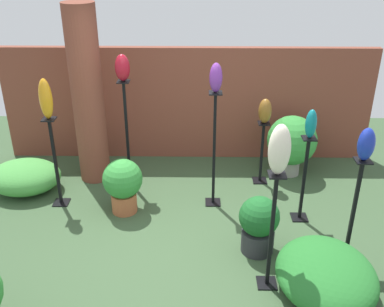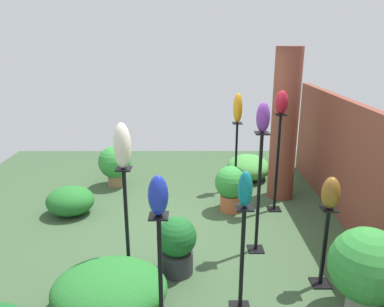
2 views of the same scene
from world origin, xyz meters
TOP-DOWN VIEW (x-y plane):
  - ground_plane at (0.00, 0.00)m, footprint 8.00×8.00m
  - brick_wall_back at (0.00, 2.34)m, footprint 5.60×0.12m
  - brick_pillar at (-1.33, 1.61)m, footprint 0.43×0.43m
  - pedestal_amber at (-1.65, 0.88)m, footprint 0.20×0.20m
  - pedestal_ivory at (0.88, -0.61)m, footprint 0.20×0.20m
  - pedestal_cobalt at (1.80, -0.17)m, footprint 0.20×0.20m
  - pedestal_teal at (1.45, 0.58)m, footprint 0.20×0.20m
  - pedestal_bronze at (1.06, 1.51)m, footprint 0.20×0.20m
  - pedestal_violet at (0.37, 0.92)m, footprint 0.20×0.20m
  - pedestal_ruby at (-0.80, 1.40)m, footprint 0.20×0.20m
  - art_vase_amber at (-1.65, 0.88)m, footprint 0.16×0.16m
  - art_vase_ivory at (0.88, -0.61)m, footprint 0.20×0.18m
  - art_vase_cobalt at (1.80, -0.17)m, footprint 0.17×0.17m
  - art_vase_teal at (1.45, 0.58)m, footprint 0.13×0.13m
  - art_vase_bronze at (1.06, 1.51)m, footprint 0.18×0.19m
  - art_vase_violet at (0.37, 0.92)m, footprint 0.15×0.16m
  - art_vase_ruby at (-0.80, 1.40)m, footprint 0.19×0.19m
  - potted_plant_front_right at (0.84, -0.07)m, footprint 0.45×0.45m
  - potted_plant_near_pillar at (1.52, 1.75)m, footprint 0.72×0.72m
  - potted_plant_back_center at (-0.78, 0.71)m, footprint 0.50×0.50m
  - foliage_bed_west at (1.43, -0.71)m, footprint 0.98×1.15m
  - foliage_bed_center at (-2.22, 1.20)m, footprint 0.98×0.81m

SIDE VIEW (x-z plane):
  - ground_plane at x=0.00m, z-range 0.00..0.00m
  - foliage_bed_center at x=-2.22m, z-range 0.00..0.43m
  - foliage_bed_west at x=1.43m, z-range 0.00..0.43m
  - potted_plant_front_right at x=0.84m, z-range 0.02..0.71m
  - pedestal_bronze at x=1.06m, z-range -0.04..0.86m
  - potted_plant_back_center at x=-0.78m, z-range 0.05..0.78m
  - pedestal_teal at x=1.45m, z-range -0.05..1.06m
  - potted_plant_near_pillar at x=1.52m, z-range 0.07..0.97m
  - pedestal_cobalt at x=1.80m, z-range -0.05..1.16m
  - pedestal_amber at x=-1.65m, z-range -0.05..1.16m
  - pedestal_ivory at x=0.88m, z-range -0.05..1.23m
  - pedestal_ruby at x=-0.80m, z-range -0.06..1.47m
  - pedestal_violet at x=0.37m, z-range -0.06..1.48m
  - brick_wall_back at x=0.00m, z-range 0.00..1.75m
  - art_vase_bronze at x=1.06m, z-range 0.91..1.25m
  - brick_pillar at x=-1.33m, z-range 0.00..2.47m
  - art_vase_teal at x=1.45m, z-range 1.11..1.46m
  - art_vase_cobalt at x=1.80m, z-range 1.21..1.55m
  - art_vase_amber at x=-1.65m, z-range 1.21..1.71m
  - art_vase_ivory at x=0.88m, z-range 1.28..1.77m
  - art_vase_ruby at x=-0.80m, z-range 1.52..1.87m
  - art_vase_violet at x=0.37m, z-range 1.54..1.89m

